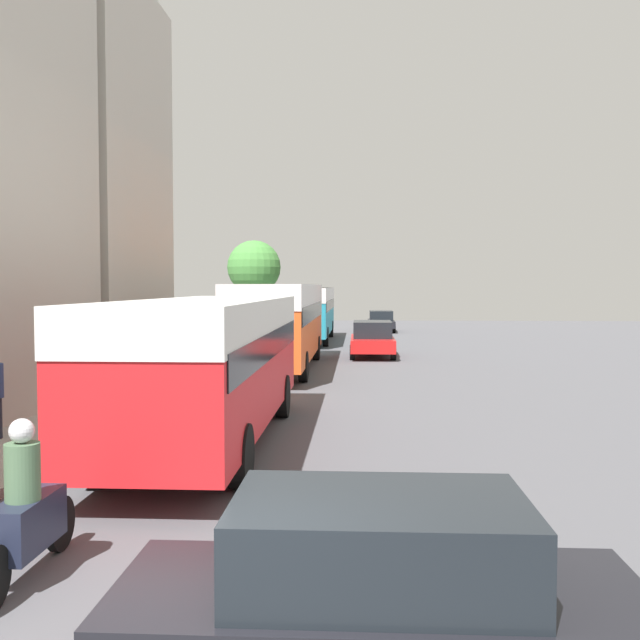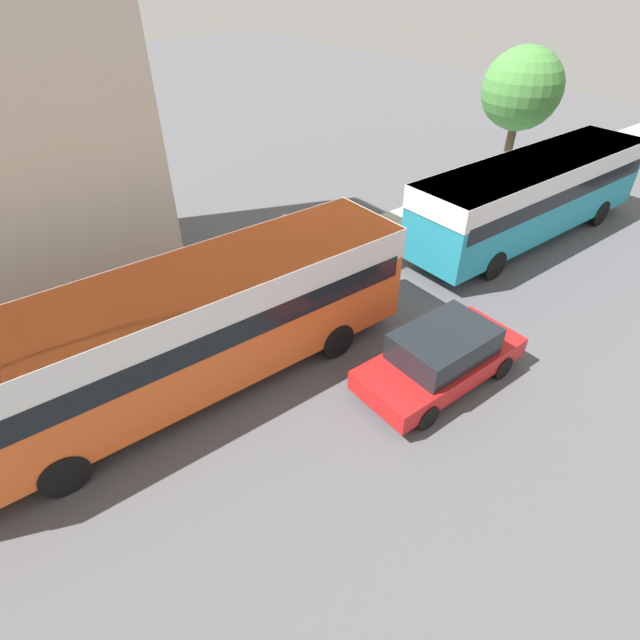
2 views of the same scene
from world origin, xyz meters
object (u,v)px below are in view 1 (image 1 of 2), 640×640
object	(u,v)px
motorcycle_behind_lead	(26,516)
car_crossing	(380,591)
bus_following	(280,314)
car_far_curb	(372,338)
bus_third_in_line	(308,307)
car_distant	(381,321)
bus_lead	(209,350)
pedestrian_near_curb	(209,332)

from	to	relation	value
motorcycle_behind_lead	car_crossing	bearing A→B (deg)	-26.88
bus_following	car_crossing	size ratio (longest dim) A/B	2.77
motorcycle_behind_lead	car_far_curb	distance (m)	24.31
bus_third_in_line	car_distant	bearing A→B (deg)	63.81
car_crossing	car_far_curb	distance (m)	25.82
bus_following	car_distant	xyz separation A→B (m)	(4.43, 22.23, -1.30)
bus_following	car_distant	bearing A→B (deg)	78.74
car_far_curb	bus_third_in_line	bearing A→B (deg)	111.86
bus_lead	car_far_curb	size ratio (longest dim) A/B	2.16
bus_third_in_line	car_distant	xyz separation A→B (m)	(4.33, 8.80, -1.21)
bus_following	bus_third_in_line	xyz separation A→B (m)	(0.10, 13.43, -0.09)
car_crossing	pedestrian_near_curb	xyz separation A→B (m)	(-6.90, 26.15, 0.25)
bus_third_in_line	car_crossing	bearing A→B (deg)	-85.00
bus_following	bus_third_in_line	bearing A→B (deg)	89.58
bus_following	car_distant	distance (m)	22.70
car_crossing	car_distant	distance (m)	43.17
pedestrian_near_curb	motorcycle_behind_lead	bearing A→B (deg)	-82.40
bus_third_in_line	motorcycle_behind_lead	distance (m)	32.53
bus_third_in_line	motorcycle_behind_lead	world-z (taller)	bus_third_in_line
bus_lead	car_far_curb	distance (m)	17.88
car_distant	pedestrian_near_curb	size ratio (longest dim) A/B	2.64
car_crossing	car_far_curb	size ratio (longest dim) A/B	0.91
car_distant	pedestrian_near_curb	world-z (taller)	pedestrian_near_curb
bus_lead	bus_third_in_line	size ratio (longest dim) A/B	0.89
bus_following	bus_third_in_line	world-z (taller)	bus_following
bus_lead	car_crossing	distance (m)	8.94
motorcycle_behind_lead	car_far_curb	xyz separation A→B (m)	(4.08, 23.96, 0.12)
bus_lead	motorcycle_behind_lead	xyz separation A→B (m)	(-0.58, -6.46, -1.17)
car_distant	motorcycle_behind_lead	bearing A→B (deg)	83.12
bus_following	bus_third_in_line	distance (m)	13.43
bus_lead	bus_third_in_line	bearing A→B (deg)	89.84
motorcycle_behind_lead	bus_third_in_line	bearing A→B (deg)	88.85
bus_third_in_line	pedestrian_near_curb	world-z (taller)	bus_third_in_line
bus_following	car_far_curb	world-z (taller)	bus_following
car_crossing	car_distant	world-z (taller)	car_crossing
bus_third_in_line	car_distant	world-z (taller)	bus_third_in_line
bus_lead	car_crossing	xyz separation A→B (m)	(3.08, -8.32, -1.08)
car_distant	car_far_curb	bearing A→B (deg)	87.01
car_far_curb	pedestrian_near_curb	bearing A→B (deg)	177.39
bus_following	car_crossing	xyz separation A→B (m)	(3.10, -20.92, -1.27)
pedestrian_near_curb	car_distant	bearing A→B (deg)	64.19
bus_lead	car_crossing	world-z (taller)	bus_lead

